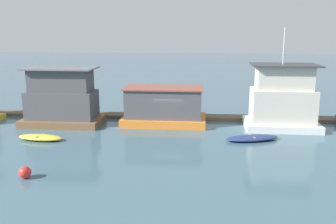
# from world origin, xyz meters

# --- Properties ---
(ground_plane) EXTENTS (200.00, 200.00, 0.00)m
(ground_plane) POSITION_xyz_m (0.00, 0.00, 0.00)
(ground_plane) COLOR #426070
(dock_walkway) EXTENTS (51.00, 1.56, 0.30)m
(dock_walkway) POSITION_xyz_m (0.00, 2.72, 0.15)
(dock_walkway) COLOR brown
(dock_walkway) RESTS_ON ground_plane
(houseboat_brown) EXTENTS (6.80, 3.89, 4.96)m
(houseboat_brown) POSITION_xyz_m (-9.31, -0.43, 2.17)
(houseboat_brown) COLOR brown
(houseboat_brown) RESTS_ON ground_plane
(houseboat_orange) EXTENTS (7.24, 4.01, 3.27)m
(houseboat_orange) POSITION_xyz_m (-0.49, 0.50, 1.55)
(houseboat_orange) COLOR orange
(houseboat_orange) RESTS_ON ground_plane
(houseboat_white) EXTENTS (6.04, 3.97, 8.31)m
(houseboat_white) POSITION_xyz_m (9.48, -0.06, 2.35)
(houseboat_white) COLOR white
(houseboat_white) RESTS_ON ground_plane
(dinghy_yellow) EXTENTS (3.60, 1.67, 0.41)m
(dinghy_yellow) POSITION_xyz_m (-9.24, -5.33, 0.20)
(dinghy_yellow) COLOR yellow
(dinghy_yellow) RESTS_ON ground_plane
(dinghy_navy) EXTENTS (4.33, 2.50, 0.37)m
(dinghy_navy) POSITION_xyz_m (6.60, -3.96, 0.19)
(dinghy_navy) COLOR navy
(dinghy_navy) RESTS_ON ground_plane
(buoy_red) EXTENTS (0.68, 0.68, 0.68)m
(buoy_red) POSITION_xyz_m (-6.96, -12.51, 0.34)
(buoy_red) COLOR red
(buoy_red) RESTS_ON ground_plane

